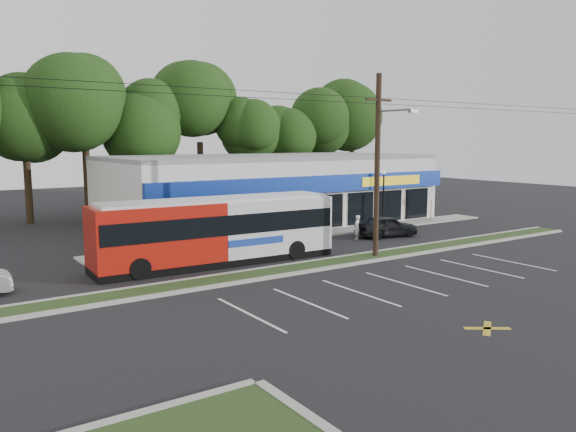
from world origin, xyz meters
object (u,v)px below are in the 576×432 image
(metrobus, at_px, (217,229))
(pedestrian_a, at_px, (357,227))
(sign_post, at_px, (431,203))
(pedestrian_b, at_px, (306,233))
(car_dark, at_px, (387,226))
(utility_pole, at_px, (376,160))
(lamp_post, at_px, (384,192))

(metrobus, relative_size, pedestrian_a, 8.21)
(sign_post, height_order, pedestrian_b, sign_post)
(sign_post, bearing_deg, car_dark, -158.74)
(pedestrian_a, bearing_deg, metrobus, -19.52)
(car_dark, bearing_deg, pedestrian_a, 89.45)
(utility_pole, bearing_deg, pedestrian_b, 99.01)
(sign_post, bearing_deg, metrobus, -169.01)
(metrobus, xyz_separation_m, car_dark, (13.22, 1.06, -1.11))
(sign_post, height_order, metrobus, metrobus)
(metrobus, relative_size, car_dark, 3.04)
(car_dark, xyz_separation_m, pedestrian_b, (-6.24, 0.61, 0.03))
(utility_pole, height_order, lamp_post, utility_pole)
(utility_pole, distance_m, pedestrian_a, 7.56)
(metrobus, distance_m, pedestrian_a, 11.13)
(utility_pole, xyz_separation_m, lamp_post, (8.17, 7.87, -2.74))
(utility_pole, bearing_deg, sign_post, 30.15)
(pedestrian_b, bearing_deg, sign_post, -170.82)
(pedestrian_a, bearing_deg, car_dark, 141.47)
(lamp_post, xyz_separation_m, pedestrian_a, (-5.00, -2.80, -1.88))
(lamp_post, xyz_separation_m, car_dark, (-2.76, -3.24, -1.94))
(lamp_post, distance_m, pedestrian_a, 6.03)
(lamp_post, distance_m, car_dark, 4.68)
(metrobus, xyz_separation_m, pedestrian_b, (6.98, 1.67, -1.08))
(lamp_post, bearing_deg, metrobus, -164.94)
(lamp_post, height_order, pedestrian_b, lamp_post)
(lamp_post, bearing_deg, utility_pole, -136.05)
(car_dark, bearing_deg, pedestrian_b, 95.05)
(metrobus, distance_m, car_dark, 13.31)
(lamp_post, height_order, car_dark, lamp_post)
(lamp_post, height_order, sign_post, lamp_post)
(lamp_post, bearing_deg, pedestrian_b, -163.71)
(utility_pole, height_order, metrobus, utility_pole)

